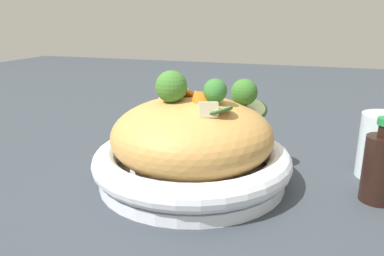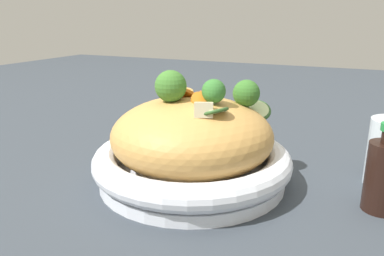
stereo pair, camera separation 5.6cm
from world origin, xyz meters
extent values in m
plane|color=#333A42|center=(0.00, 0.00, 0.00)|extent=(3.00, 3.00, 0.00)
cylinder|color=white|center=(0.00, 0.00, 0.01)|extent=(0.28, 0.28, 0.02)
torus|color=white|center=(0.00, 0.00, 0.04)|extent=(0.30, 0.30, 0.04)
ellipsoid|color=tan|center=(0.00, 0.00, 0.07)|extent=(0.24, 0.24, 0.11)
torus|color=tan|center=(0.02, 0.05, 0.10)|extent=(0.06, 0.06, 0.02)
torus|color=#C49343|center=(0.01, 0.01, 0.11)|extent=(0.08, 0.08, 0.02)
torus|color=#C38E45|center=(-0.04, 0.04, 0.13)|extent=(0.05, 0.05, 0.01)
cone|color=#9EC474|center=(-0.02, -0.02, 0.13)|extent=(0.03, 0.03, 0.02)
sphere|color=#3F772C|center=(-0.02, -0.02, 0.15)|extent=(0.06, 0.06, 0.05)
cone|color=#99B96F|center=(0.07, 0.05, 0.11)|extent=(0.03, 0.03, 0.01)
sphere|color=#376F29|center=(0.07, 0.05, 0.14)|extent=(0.06, 0.06, 0.04)
cone|color=#97BA76|center=(0.04, -0.01, 0.13)|extent=(0.02, 0.02, 0.02)
sphere|color=#35732F|center=(0.04, -0.01, 0.15)|extent=(0.04, 0.04, 0.03)
cylinder|color=orange|center=(0.02, -0.01, 0.13)|extent=(0.04, 0.04, 0.02)
cylinder|color=orange|center=(-0.04, 0.04, 0.13)|extent=(0.03, 0.03, 0.02)
cylinder|color=orange|center=(-0.01, 0.08, 0.12)|extent=(0.03, 0.03, 0.02)
cylinder|color=orange|center=(-0.01, 0.01, 0.13)|extent=(0.03, 0.02, 0.02)
cylinder|color=beige|center=(0.08, 0.07, 0.11)|extent=(0.05, 0.05, 0.03)
torus|color=#2B5225|center=(0.08, 0.07, 0.11)|extent=(0.06, 0.06, 0.03)
cylinder|color=beige|center=(0.05, -0.04, 0.12)|extent=(0.05, 0.05, 0.02)
torus|color=#2C5222|center=(0.05, -0.04, 0.12)|extent=(0.05, 0.05, 0.02)
cube|color=beige|center=(-0.04, 0.03, 0.13)|extent=(0.04, 0.04, 0.03)
cube|color=beige|center=(0.04, -0.05, 0.13)|extent=(0.03, 0.04, 0.02)
cylinder|color=black|center=(0.27, 0.02, 0.05)|extent=(0.05, 0.05, 0.09)
cylinder|color=silver|center=(0.28, 0.11, 0.05)|extent=(0.08, 0.08, 0.10)
camera|label=1|loc=(0.17, -0.51, 0.25)|focal=35.21mm
camera|label=2|loc=(0.23, -0.49, 0.25)|focal=35.21mm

